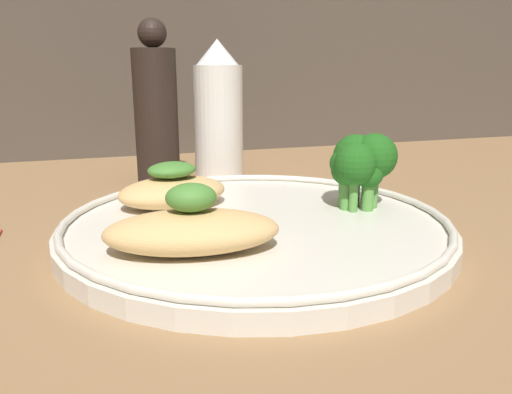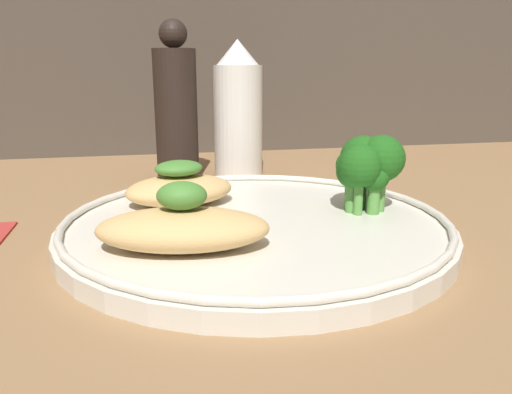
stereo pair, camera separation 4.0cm
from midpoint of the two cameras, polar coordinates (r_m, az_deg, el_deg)
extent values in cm
cube|color=#936D47|center=(40.90, -2.79, -5.33)|extent=(180.00, 180.00, 1.00)
cylinder|color=silver|center=(40.50, -2.81, -3.73)|extent=(31.17, 31.17, 1.40)
torus|color=silver|center=(40.20, -2.83, -2.38)|extent=(30.57, 30.57, 0.60)
ellipsoid|color=tan|center=(33.91, -10.66, -3.94)|extent=(12.63, 7.85, 2.80)
ellipsoid|color=#478433|center=(33.24, -10.85, -0.10)|extent=(3.79, 3.23, 1.91)
ellipsoid|color=tan|center=(45.02, -12.00, 0.52)|extent=(10.57, 7.93, 2.63)
ellipsoid|color=#478433|center=(44.58, -12.13, 3.03)|extent=(4.79, 4.09, 1.39)
cylinder|color=#569942|center=(44.44, 10.68, 0.78)|extent=(1.04, 1.04, 3.20)
sphere|color=#1E5B19|center=(43.83, 10.86, 4.58)|extent=(3.98, 3.98, 3.98)
cylinder|color=#569942|center=(44.78, 8.67, 0.87)|extent=(1.05, 1.05, 3.05)
sphere|color=#1E5B19|center=(44.18, 8.81, 4.54)|extent=(3.96, 3.96, 3.96)
cylinder|color=#569942|center=(44.31, 7.44, 0.74)|extent=(0.86, 0.86, 3.00)
sphere|color=#1E5B19|center=(43.79, 7.55, 3.80)|extent=(2.60, 2.60, 2.60)
cylinder|color=#569942|center=(43.59, 7.75, 0.19)|extent=(1.07, 1.07, 2.55)
sphere|color=#1E5B19|center=(43.08, 7.85, 3.13)|extent=(2.89, 2.89, 2.89)
cylinder|color=#569942|center=(42.83, 8.57, 0.16)|extent=(0.77, 0.77, 2.92)
sphere|color=#1E5B19|center=(42.24, 8.71, 3.72)|extent=(3.58, 3.58, 3.58)
cylinder|color=#569942|center=(43.35, 10.29, -0.12)|extent=(1.08, 1.08, 2.37)
sphere|color=#1E5B19|center=(42.88, 10.41, 2.53)|extent=(2.47, 2.47, 2.47)
cylinder|color=white|center=(62.05, -6.15, 8.45)|extent=(5.97, 5.97, 13.66)
cone|color=white|center=(61.72, -6.37, 16.16)|extent=(5.08, 5.08, 3.01)
cylinder|color=black|center=(60.87, -13.20, 8.91)|extent=(5.08, 5.08, 15.52)
sphere|color=black|center=(60.71, -13.74, 17.77)|extent=(3.30, 3.30, 3.30)
camera|label=1|loc=(0.02, -92.86, -0.75)|focal=35.00mm
camera|label=2|loc=(0.02, 87.14, 0.75)|focal=35.00mm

